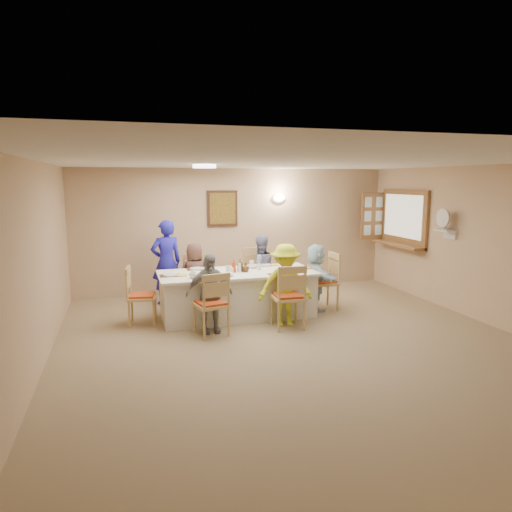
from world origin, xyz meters
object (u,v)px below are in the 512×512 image
object	(u,v)px
chair_left_end	(142,295)
caregiver	(166,262)
chair_right_end	(323,281)
diner_back_left	(195,276)
chair_back_left	(194,281)
chair_front_right	(288,296)
serving_hatch	(404,218)
diner_front_right	(285,285)
diner_back_right	(260,270)
diner_front_left	(209,293)
chair_front_left	(211,303)
desk_fan	(445,222)
dining_table	(237,294)
condiment_ketchup	(234,266)
chair_back_right	(258,275)
diner_right_end	(316,277)

from	to	relation	value
chair_left_end	caregiver	bearing A→B (deg)	-15.54
chair_right_end	diner_back_left	world-z (taller)	diner_back_left
chair_back_left	chair_front_right	distance (m)	2.00
serving_hatch	diner_front_right	world-z (taller)	serving_hatch
chair_front_right	diner_front_right	distance (m)	0.18
chair_back_left	chair_right_end	size ratio (longest dim) A/B	0.92
diner_back_right	diner_front_left	distance (m)	1.81
chair_back_left	diner_front_left	size ratio (longest dim) A/B	0.78
chair_back_left	chair_front_left	size ratio (longest dim) A/B	0.97
chair_left_end	diner_back_right	size ratio (longest dim) A/B	0.74
chair_left_end	chair_front_left	bearing A→B (deg)	-122.15
chair_right_end	chair_front_right	bearing A→B (deg)	-49.64
desk_fan	dining_table	xyz separation A→B (m)	(-3.56, 0.58, -1.17)
chair_right_end	diner_back_left	bearing A→B (deg)	-107.29
dining_table	diner_back_right	xyz separation A→B (m)	(0.60, 0.68, 0.26)
serving_hatch	condiment_ketchup	distance (m)	3.87
desk_fan	chair_front_right	distance (m)	3.14
dining_table	condiment_ketchup	xyz separation A→B (m)	(-0.07, -0.01, 0.49)
chair_right_end	diner_back_right	xyz separation A→B (m)	(-0.95, 0.68, 0.13)
dining_table	chair_left_end	xyz separation A→B (m)	(-1.55, 0.00, 0.09)
diner_back_left	diner_front_left	size ratio (longest dim) A/B	0.99
chair_front_right	chair_right_end	bearing A→B (deg)	-136.47
chair_back_right	chair_right_end	distance (m)	1.24
chair_back_left	condiment_ketchup	xyz separation A→B (m)	(0.53, -0.81, 0.40)
serving_hatch	chair_left_end	size ratio (longest dim) A/B	1.60
diner_front_left	dining_table	bearing A→B (deg)	45.06
chair_back_left	chair_left_end	size ratio (longest dim) A/B	1.00
desk_fan	chair_right_end	xyz separation A→B (m)	(-2.01, 0.58, -1.04)
diner_back_right	diner_right_end	size ratio (longest dim) A/B	1.09
diner_back_right	diner_front_right	distance (m)	1.36
diner_front_right	caregiver	size ratio (longest dim) A/B	0.83
chair_back_left	chair_right_end	xyz separation A→B (m)	(2.15, -0.80, 0.04)
chair_front_left	chair_right_end	bearing A→B (deg)	-171.43
chair_left_end	diner_right_end	bearing A→B (deg)	-82.04
chair_back_right	chair_front_left	world-z (taller)	chair_back_right
chair_right_end	diner_front_right	distance (m)	1.18
diner_front_right	diner_right_end	size ratio (longest dim) A/B	1.10
diner_back_left	serving_hatch	bearing A→B (deg)	-178.28
dining_table	chair_back_left	xyz separation A→B (m)	(-0.60, 0.80, 0.09)
diner_right_end	caregiver	bearing A→B (deg)	65.64
serving_hatch	chair_back_left	xyz separation A→B (m)	(-4.27, 0.03, -1.03)
dining_table	diner_right_end	bearing A→B (deg)	0.00
diner_back_right	caregiver	xyz separation A→B (m)	(-1.65, 0.47, 0.14)
chair_right_end	dining_table	bearing A→B (deg)	-89.74
diner_front_left	diner_front_right	distance (m)	1.20
chair_front_left	diner_right_end	xyz separation A→B (m)	(2.02, 0.80, 0.10)
chair_front_left	diner_back_left	bearing A→B (deg)	-101.84
chair_right_end	condiment_ketchup	distance (m)	1.65
chair_front_left	chair_back_left	bearing A→B (deg)	-101.84
chair_back_left	condiment_ketchup	size ratio (longest dim) A/B	4.43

